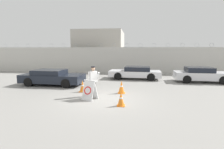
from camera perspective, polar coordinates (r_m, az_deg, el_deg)
name	(u,v)px	position (r m, az deg, el deg)	size (l,w,h in m)	color
ground_plane	(105,99)	(9.81, -2.40, -7.95)	(90.00, 90.00, 0.00)	gray
perimeter_wall	(120,60)	(20.54, 2.74, 4.71)	(36.00, 0.30, 3.46)	beige
building_block	(101,50)	(26.14, -3.64, 7.94)	(6.46, 7.64, 5.33)	#B2ADA3
barricade_sign	(89,90)	(9.63, -7.42, -5.01)	(0.84, 0.86, 1.08)	white
security_guard	(93,80)	(10.27, -6.16, -1.66)	(0.67, 0.46, 1.75)	#514C42
traffic_cone_near	(121,99)	(8.54, 2.95, -8.01)	(0.38, 0.38, 0.69)	orange
traffic_cone_mid	(121,87)	(10.96, 3.10, -4.11)	(0.44, 0.44, 0.80)	orange
traffic_cone_far	(83,86)	(11.48, -9.58, -3.83)	(0.44, 0.44, 0.73)	orange
parked_car_front_coupe	(52,77)	(14.26, -18.95, -0.80)	(4.83, 2.18, 1.19)	black
parked_car_rear_sedan	(135,73)	(16.47, 7.63, 0.64)	(4.82, 2.19, 1.16)	black
parked_car_far_side	(201,75)	(16.53, 27.04, -0.01)	(4.44, 2.09, 1.26)	black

